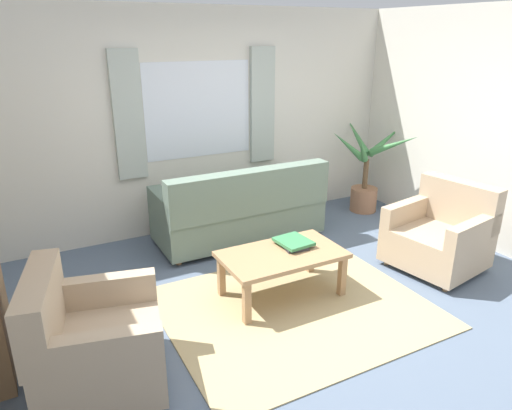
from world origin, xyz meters
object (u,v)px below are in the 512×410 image
book_stack_on_table (293,242)px  armchair_left (91,342)px  coffee_table (282,258)px  potted_plant (367,175)px  armchair_right (441,235)px  couch (241,211)px

book_stack_on_table → armchair_left: bearing=-165.0°
coffee_table → book_stack_on_table: book_stack_on_table is taller
armchair_left → potted_plant: (3.90, 1.83, 0.15)m
coffee_table → potted_plant: bearing=33.1°
armchair_right → potted_plant: (0.42, 1.66, 0.15)m
couch → armchair_left: bearing=41.1°
couch → potted_plant: bearing=-176.2°
armchair_right → coffee_table: bearing=-108.1°
coffee_table → armchair_right: bearing=-8.2°
armchair_left → book_stack_on_table: bearing=-62.4°
armchair_right → coffee_table: size_ratio=0.88×
couch → coffee_table: couch is taller
armchair_right → armchair_left: bearing=-97.0°
couch → armchair_left: (-1.95, -1.70, -0.01)m
armchair_left → book_stack_on_table: 1.98m
book_stack_on_table → potted_plant: 2.39m
armchair_left → potted_plant: bearing=-52.2°
armchair_left → armchair_right: bearing=-74.5°
coffee_table → book_stack_on_table: 0.21m
potted_plant → armchair_right: bearing=-104.1°
armchair_left → book_stack_on_table: armchair_left is taller
couch → potted_plant: size_ratio=1.46×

